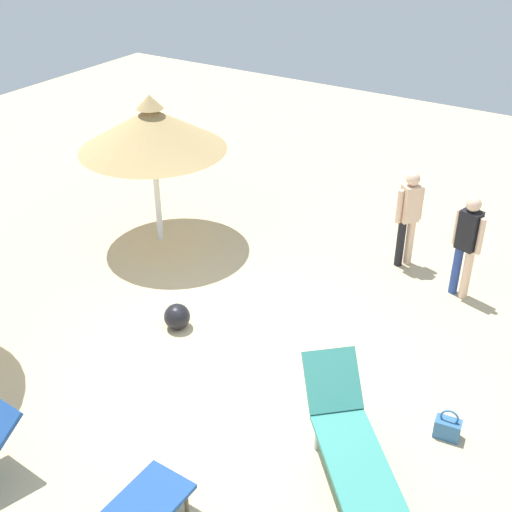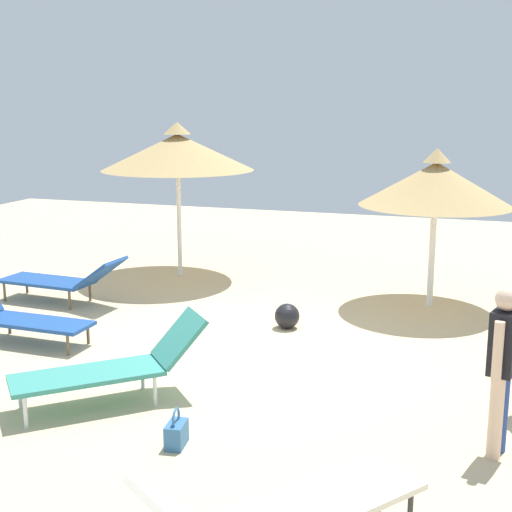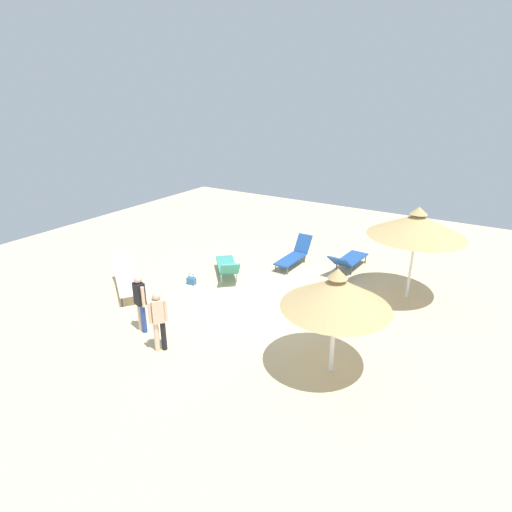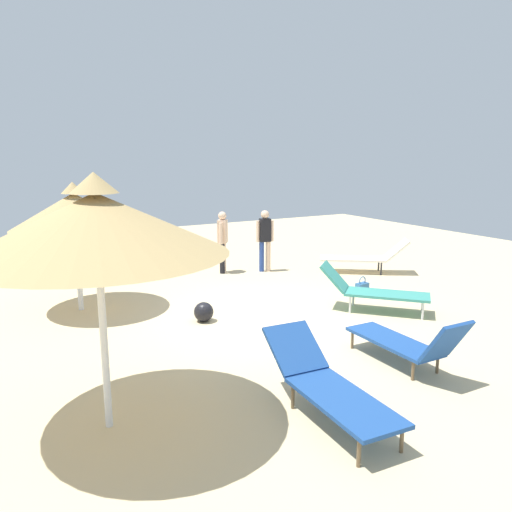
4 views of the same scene
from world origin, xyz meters
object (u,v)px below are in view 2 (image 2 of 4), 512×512
(lounge_chair_edge, at_px, (114,365))
(handbag, at_px, (176,433))
(parasol_umbrella_far_left, at_px, (436,184))
(person_standing_front, at_px, (502,362))
(beach_ball, at_px, (287,316))
(lounge_chair_far_right, at_px, (18,314))
(lounge_chair_near_right, at_px, (63,279))
(lounge_chair_near_left, at_px, (283,509))
(parasol_umbrella_center, at_px, (178,152))

(lounge_chair_edge, xyz_separation_m, handbag, (0.72, 1.05, -0.31))
(parasol_umbrella_far_left, xyz_separation_m, person_standing_front, (4.88, 1.02, -1.06))
(lounge_chair_edge, xyz_separation_m, beach_ball, (-3.12, 1.07, -0.25))
(lounge_chair_far_right, bearing_deg, person_standing_front, 78.03)
(lounge_chair_far_right, xyz_separation_m, beach_ball, (-1.73, 3.33, -0.21))
(parasol_umbrella_far_left, height_order, lounge_chair_edge, parasol_umbrella_far_left)
(lounge_chair_edge, xyz_separation_m, lounge_chair_far_right, (-1.39, -2.26, -0.04))
(lounge_chair_near_right, xyz_separation_m, lounge_chair_near_left, (5.36, 5.28, 0.02))
(lounge_chair_far_right, relative_size, person_standing_front, 1.21)
(handbag, bearing_deg, parasol_umbrella_far_left, 161.63)
(parasol_umbrella_far_left, height_order, parasol_umbrella_center, parasol_umbrella_center)
(lounge_chair_near_left, bearing_deg, lounge_chair_edge, -130.01)
(lounge_chair_far_right, relative_size, lounge_chair_near_right, 0.89)
(parasol_umbrella_far_left, height_order, handbag, parasol_umbrella_far_left)
(parasol_umbrella_far_left, relative_size, lounge_chair_far_right, 1.29)
(parasol_umbrella_center, height_order, beach_ball, parasol_umbrella_center)
(person_standing_front, bearing_deg, parasol_umbrella_far_left, -168.14)
(person_standing_front, bearing_deg, handbag, -74.86)
(lounge_chair_near_left, relative_size, handbag, 5.57)
(parasol_umbrella_far_left, bearing_deg, lounge_chair_far_right, -55.58)
(beach_ball, bearing_deg, parasol_umbrella_far_left, 134.39)
(lounge_chair_near_left, height_order, person_standing_front, person_standing_front)
(lounge_chair_near_right, height_order, lounge_chair_near_left, lounge_chair_near_left)
(lounge_chair_edge, height_order, handbag, lounge_chair_edge)
(parasol_umbrella_center, relative_size, person_standing_front, 1.78)
(lounge_chair_far_right, bearing_deg, handbag, 57.59)
(lounge_chair_edge, xyz_separation_m, lounge_chair_near_left, (2.12, 2.52, -0.00))
(lounge_chair_edge, height_order, person_standing_front, person_standing_front)
(person_standing_front, distance_m, handbag, 3.11)
(lounge_chair_edge, bearing_deg, beach_ball, 161.13)
(beach_ball, bearing_deg, parasol_umbrella_center, -130.99)
(lounge_chair_near_right, bearing_deg, parasol_umbrella_far_left, 106.72)
(parasol_umbrella_center, bearing_deg, parasol_umbrella_far_left, 82.77)
(parasol_umbrella_center, bearing_deg, lounge_chair_near_right, -24.21)
(lounge_chair_edge, relative_size, beach_ball, 5.37)
(lounge_chair_edge, relative_size, handbag, 5.06)
(lounge_chair_near_left, xyz_separation_m, beach_ball, (-5.23, -1.45, -0.25))
(person_standing_front, distance_m, beach_ball, 4.27)
(lounge_chair_edge, distance_m, lounge_chair_far_right, 2.65)
(lounge_chair_near_right, height_order, handbag, lounge_chair_near_right)
(lounge_chair_far_right, xyz_separation_m, lounge_chair_near_right, (-1.85, -0.49, 0.01))
(lounge_chair_edge, relative_size, person_standing_front, 1.22)
(person_standing_front, height_order, beach_ball, person_standing_front)
(lounge_chair_edge, xyz_separation_m, person_standing_front, (-0.07, 3.96, 0.48))
(parasol_umbrella_center, xyz_separation_m, lounge_chair_far_right, (4.15, -0.54, -1.94))
(handbag, bearing_deg, lounge_chair_far_right, -122.41)
(lounge_chair_near_right, relative_size, person_standing_front, 1.36)
(parasol_umbrella_far_left, relative_size, lounge_chair_near_right, 1.15)
(parasol_umbrella_center, bearing_deg, lounge_chair_far_right, -7.40)
(lounge_chair_edge, height_order, lounge_chair_near_left, lounge_chair_edge)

